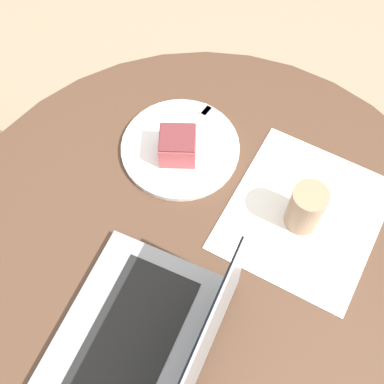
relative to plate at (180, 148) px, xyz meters
name	(u,v)px	position (x,y,z in m)	size (l,w,h in m)	color
ground_plane	(200,347)	(-0.23, -0.10, -0.74)	(12.00, 12.00, 0.00)	gray
dining_table	(203,287)	(-0.23, -0.10, -0.16)	(1.04, 1.04, 0.73)	#4C3323
paper_document	(304,215)	(-0.10, -0.27, 0.00)	(0.38, 0.36, 0.00)	white
plate	(180,148)	(0.00, 0.00, 0.00)	(0.25, 0.25, 0.01)	white
cake_slice	(178,146)	(-0.02, 0.00, 0.04)	(0.08, 0.08, 0.06)	#B74C51
fork	(192,127)	(0.05, -0.01, 0.01)	(0.17, 0.09, 0.00)	silver
coffee_glass	(306,208)	(-0.11, -0.26, 0.05)	(0.07, 0.07, 0.11)	#997556
laptop	(148,344)	(-0.41, -0.04, 0.04)	(0.38, 0.32, 0.25)	gray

